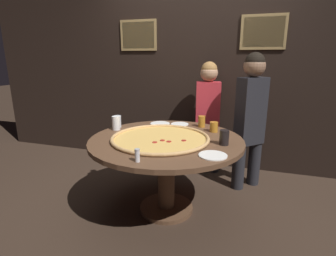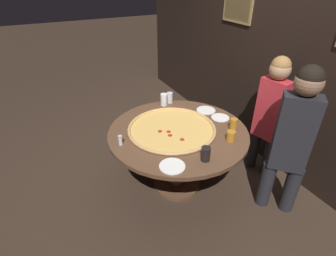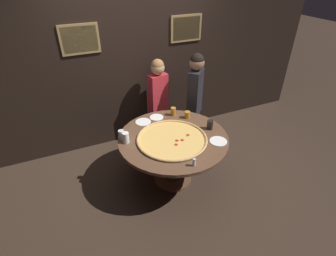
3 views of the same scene
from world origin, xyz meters
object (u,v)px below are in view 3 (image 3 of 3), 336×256
Objects in this scene: white_plate_beside_cup at (218,141)px; diner_centre_back at (195,95)px; drink_cup_centre_back at (126,138)px; drink_cup_by_shaker at (121,135)px; dining_table at (173,146)px; giant_pizza at (172,139)px; diner_far_right at (158,97)px; white_plate_near_front at (156,117)px; condiment_shaker at (194,162)px; drink_cup_far_right at (187,115)px; drink_cup_near_right at (173,111)px; white_plate_right_side at (143,122)px; drink_cup_far_left at (210,125)px.

diner_centre_back reaches higher than white_plate_beside_cup.
drink_cup_centre_back reaches higher than white_plate_beside_cup.
dining_table is at bearing -20.06° from drink_cup_by_shaker.
diner_centre_back reaches higher than giant_pizza.
drink_cup_by_shaker is at bearing 32.48° from diner_far_right.
white_plate_near_front is 1.13m from condiment_shaker.
drink_cup_far_right is 0.99m from drink_cup_centre_back.
giant_pizza is at bearing -92.51° from white_plate_near_front.
giant_pizza is 0.57m from drink_cup_centre_back.
diner_far_right is at bearing 81.63° from condiment_shaker.
drink_cup_near_right is 0.55× the size of white_plate_right_side.
drink_cup_by_shaker reaches higher than condiment_shaker.
giant_pizza is at bearing -177.55° from drink_cup_far_left.
dining_table is 0.93× the size of diner_centre_back.
drink_cup_far_right reaches higher than white_plate_right_side.
giant_pizza is 1.12m from diner_centre_back.
dining_table is at bearing -88.46° from white_plate_near_front.
diner_centre_back is at bearing 46.15° from dining_table.
white_plate_beside_cup is at bearing -60.28° from white_plate_near_front.
giant_pizza is 7.51× the size of drink_cup_near_right.
dining_table is 7.21× the size of white_plate_near_front.
drink_cup_by_shaker is at bearing -172.69° from drink_cup_far_right.
diner_centre_back is at bearing 140.40° from diner_far_right.
drink_cup_by_shaker is 0.58× the size of white_plate_right_side.
drink_cup_far_left is at bearing -34.67° from white_plate_right_side.
white_plate_near_front reaches higher than dining_table.
diner_far_right is at bearing 104.19° from drink_cup_far_right.
drink_cup_near_right reaches higher than giant_pizza.
white_plate_near_front is at bearing 89.50° from condiment_shaker.
diner_centre_back is at bearing 76.65° from white_plate_beside_cup.
condiment_shaker is at bearing -150.95° from white_plate_beside_cup.
diner_far_right is (-0.31, 1.06, -0.00)m from drink_cup_far_left.
drink_cup_far_left is 0.90× the size of drink_cup_centre_back.
white_plate_right_side is 1.11× the size of white_plate_near_front.
white_plate_near_front is (-0.01, 0.54, 0.15)m from dining_table.
drink_cup_centre_back reaches higher than condiment_shaker.
dining_table is 0.59m from white_plate_beside_cup.
white_plate_near_front is at bearing 53.32° from diner_far_right.
white_plate_near_front and white_plate_beside_cup have the same top height.
diner_centre_back reaches higher than drink_cup_near_right.
diner_far_right is at bearing -71.66° from diner_centre_back.
giant_pizza is at bearing 64.94° from diner_far_right.
drink_cup_centre_back is 0.70m from white_plate_near_front.
white_plate_near_front is at bearing 119.72° from white_plate_beside_cup.
giant_pizza is at bearing 2.66° from diner_centre_back.
drink_cup_far_right is (0.43, 0.40, 0.04)m from giant_pizza.
drink_cup_far_left is 0.30m from white_plate_beside_cup.
white_plate_right_side is 0.22m from white_plate_near_front.
drink_cup_by_shaker is 0.98× the size of drink_cup_far_left.
drink_cup_centre_back is at bearing -133.83° from white_plate_right_side.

